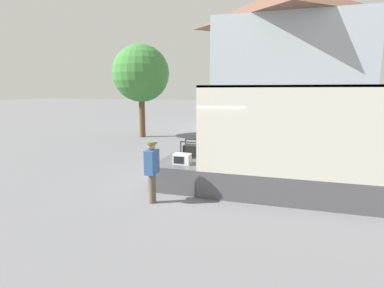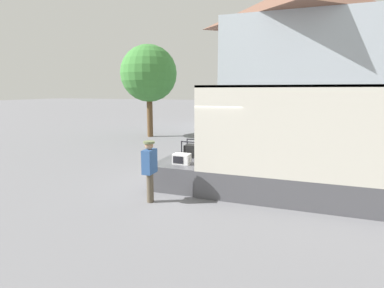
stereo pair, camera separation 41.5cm
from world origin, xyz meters
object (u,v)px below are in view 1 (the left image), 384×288
portable_generator (193,151)px  worker_person (152,166)px  street_tree (141,74)px  box_truck (363,163)px  microwave (182,159)px

portable_generator → worker_person: bearing=-99.9°
worker_person → street_tree: street_tree is taller
street_tree → portable_generator: bearing=-54.1°
portable_generator → box_truck: bearing=-5.6°
microwave → portable_generator: size_ratio=0.74×
box_truck → street_tree: 13.65m
microwave → street_tree: (-5.61, 8.81, 2.99)m
portable_generator → street_tree: size_ratio=0.12×
microwave → street_tree: street_tree is taller
box_truck → portable_generator: size_ratio=10.52×
box_truck → worker_person: 5.55m
portable_generator → microwave: bearing=-92.2°
box_truck → portable_generator: (-4.83, 0.47, -0.04)m
portable_generator → street_tree: bearing=125.9°
microwave → worker_person: 1.37m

